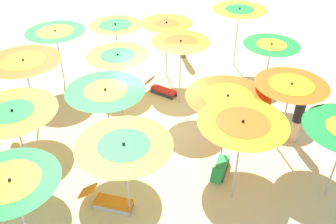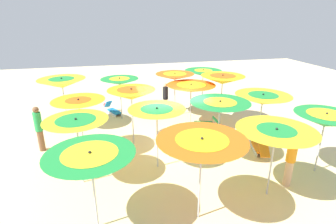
{
  "view_description": "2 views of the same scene",
  "coord_description": "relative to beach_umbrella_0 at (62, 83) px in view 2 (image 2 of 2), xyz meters",
  "views": [
    {
      "loc": [
        0.26,
        -9.71,
        7.49
      ],
      "look_at": [
        0.25,
        -1.21,
        1.5
      ],
      "focal_mm": 39.47,
      "sensor_mm": 36.0,
      "label": 1
    },
    {
      "loc": [
        -9.6,
        2.37,
        5.25
      ],
      "look_at": [
        0.71,
        -0.01,
        1.32
      ],
      "focal_mm": 28.31,
      "sensor_mm": 36.0,
      "label": 2
    }
  ],
  "objects": [
    {
      "name": "ground",
      "position": [
        -3.08,
        -4.46,
        -2.27
      ],
      "size": [
        39.48,
        39.48,
        0.04
      ],
      "primitive_type": "cube",
      "color": "beige"
    },
    {
      "name": "beach_umbrella_0",
      "position": [
        0.0,
        0.0,
        0.0
      ],
      "size": [
        2.14,
        2.14,
        2.52
      ],
      "color": "#B2B2B7",
      "rests_on": "ground"
    },
    {
      "name": "beach_umbrella_1",
      "position": [
        -2.87,
        -0.95,
        -0.14
      ],
      "size": [
        1.96,
        1.96,
        2.33
      ],
      "color": "#B2B2B7",
      "rests_on": "ground"
    },
    {
      "name": "beach_umbrella_2",
      "position": [
        -4.79,
        -1.03,
        -0.19
      ],
      "size": [
        1.96,
        1.96,
        2.29
      ],
      "color": "#B2B2B7",
      "rests_on": "ground"
    },
    {
      "name": "beach_umbrella_3",
      "position": [
        -6.92,
        -1.53,
        -0.29
      ],
      "size": [
        2.16,
        2.16,
        2.24
      ],
      "color": "#B2B2B7",
      "rests_on": "ground"
    },
    {
      "name": "beach_umbrella_4",
      "position": [
        0.7,
        -2.65,
        -0.24
      ],
      "size": [
        1.92,
        1.92,
        2.23
      ],
      "color": "#B2B2B7",
      "rests_on": "ground"
    },
    {
      "name": "beach_umbrella_5",
      "position": [
        -2.4,
        -2.95,
        -0.04
      ],
      "size": [
        1.93,
        1.93,
        2.48
      ],
      "color": "#B2B2B7",
      "rests_on": "ground"
    },
    {
      "name": "beach_umbrella_6",
      "position": [
        -4.41,
        -3.61,
        -0.19
      ],
      "size": [
        1.97,
        1.97,
        2.31
      ],
      "color": "#B2B2B7",
      "rests_on": "ground"
    },
    {
      "name": "beach_umbrella_7",
      "position": [
        -7.18,
        -4.21,
        -0.09
      ],
      "size": [
        2.28,
        2.28,
        2.43
      ],
      "color": "#B2B2B7",
      "rests_on": "ground"
    },
    {
      "name": "beach_umbrella_8",
      "position": [
        0.56,
        -5.51,
        -0.09
      ],
      "size": [
        2.03,
        2.03,
        2.37
      ],
      "color": "#B2B2B7",
      "rests_on": "ground"
    },
    {
      "name": "beach_umbrella_9",
      "position": [
        -1.21,
        -5.84,
        -0.28
      ],
      "size": [
        2.29,
        2.29,
        2.21
      ],
      "color": "#B2B2B7",
      "rests_on": "ground"
    },
    {
      "name": "beach_umbrella_10",
      "position": [
        -4.48,
        -5.87,
        -0.07
      ],
      "size": [
        2.13,
        2.13,
        2.41
      ],
      "color": "#B2B2B7",
      "rests_on": "ground"
    },
    {
      "name": "beach_umbrella_11",
      "position": [
        -6.72,
        -6.6,
        -0.27
      ],
      "size": [
        2.26,
        2.26,
        2.25
      ],
      "color": "#B2B2B7",
      "rests_on": "ground"
    },
    {
      "name": "beach_umbrella_12",
      "position": [
        1.38,
        -7.38,
        -0.16
      ],
      "size": [
        2.1,
        2.1,
        2.31
      ],
      "color": "#B2B2B7",
      "rests_on": "ground"
    },
    {
      "name": "beach_umbrella_13",
      "position": [
        -1.11,
        -7.45,
        0.03
      ],
      "size": [
        2.1,
        2.1,
        2.54
      ],
      "color": "#B2B2B7",
      "rests_on": "ground"
    },
    {
      "name": "beach_umbrella_14",
      "position": [
        -3.78,
        -7.99,
        -0.18
      ],
      "size": [
        2.18,
        2.18,
        2.32
      ],
      "color": "#B2B2B7",
      "rests_on": "ground"
    },
    {
      "name": "beach_umbrella_15",
      "position": [
        -5.95,
        -8.98,
        -0.29
      ],
      "size": [
        2.02,
        2.02,
        2.23
      ],
      "color": "#B2B2B7",
      "rests_on": "ground"
    },
    {
      "name": "lounger_0",
      "position": [
        -4.32,
        -7.77,
        -2.05
      ],
      "size": [
        1.46,
        0.73,
        0.6
      ],
      "rotation": [
        0.0,
        0.0,
        6.02
      ],
      "color": "silver",
      "rests_on": "ground"
    },
    {
      "name": "lounger_1",
      "position": [
        -3.05,
        -2.33,
        -2.06
      ],
      "size": [
        1.25,
        0.97,
        0.57
      ],
      "rotation": [
        0.0,
        0.0,
        5.7
      ],
      "color": "#333338",
      "rests_on": "ground"
    },
    {
      "name": "lounger_2",
      "position": [
        1.5,
        -2.22,
        -2.04
      ],
      "size": [
        1.36,
        0.92,
        0.66
      ],
      "rotation": [
        0.0,
        0.0,
        3.6
      ],
      "color": "silver",
      "rests_on": "ground"
    },
    {
      "name": "lounger_3",
      "position": [
        -1.34,
        -6.58,
        -2.06
      ],
      "size": [
        0.71,
        1.25,
        0.54
      ],
      "rotation": [
        0.0,
        0.0,
        7.51
      ],
      "color": "#333338",
      "rests_on": "ground"
    },
    {
      "name": "beachgoer_0",
      "position": [
        1.13,
        -5.13,
        -1.38
      ],
      "size": [
        0.3,
        0.3,
        1.68
      ],
      "rotation": [
        0.0,
        0.0,
        5.27
      ],
      "color": "#D8A87F",
      "rests_on": "ground"
    },
    {
      "name": "beachgoer_1",
      "position": [
        -6.44,
        -7.5,
        -1.25
      ],
      "size": [
        0.3,
        0.3,
        1.89
      ],
      "rotation": [
        0.0,
        0.0,
        0.33
      ],
      "color": "#D8A87F",
      "rests_on": "ground"
    },
    {
      "name": "beachgoer_2",
      "position": [
        -2.14,
        0.75,
        -1.25
      ],
      "size": [
        0.3,
        0.3,
        1.89
      ],
      "rotation": [
        0.0,
        0.0,
        1.98
      ],
      "color": "brown",
      "rests_on": "ground"
    },
    {
      "name": "beach_ball",
      "position": [
        2.83,
        -1.81,
        -2.13
      ],
      "size": [
        0.24,
        0.24,
        0.24
      ],
      "primitive_type": "sphere",
      "color": "red",
      "rests_on": "ground"
    }
  ]
}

